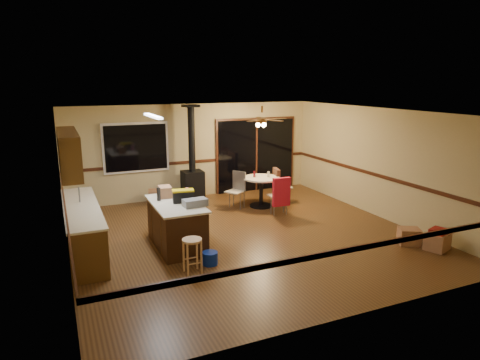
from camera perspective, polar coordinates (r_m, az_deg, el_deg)
floor at (r=9.17m, az=0.76°, el=-7.41°), size 7.00×7.00×0.00m
ceiling at (r=8.61m, az=0.81°, el=9.02°), size 7.00×7.00×0.00m
wall_back at (r=12.01m, az=-6.16°, el=3.88°), size 7.00×0.00×7.00m
wall_front at (r=5.91m, az=15.06°, el=-6.27°), size 7.00×0.00×7.00m
wall_left at (r=8.05m, az=-22.55°, el=-1.68°), size 0.00×7.00×7.00m
wall_right at (r=10.70m, az=18.11°, el=2.16°), size 0.00×7.00×7.00m
chair_rail at (r=8.87m, az=0.78°, el=-1.35°), size 7.00×7.00×0.08m
window at (r=11.56m, az=-13.70°, el=4.22°), size 1.72×0.10×1.32m
sliding_door at (r=12.70m, az=2.14°, el=3.30°), size 2.52×0.10×2.10m
lower_cabinets at (r=8.78m, az=-20.19°, el=-6.23°), size 0.60×3.00×0.86m
countertop at (r=8.64m, az=-20.42°, el=-3.41°), size 0.64×3.04×0.04m
upper_cabinets at (r=8.62m, az=-21.88°, el=3.39°), size 0.35×2.00×0.80m
kitchen_island at (r=8.54m, az=-8.48°, el=-5.90°), size 0.88×1.68×0.90m
wood_stove at (r=11.64m, az=-6.35°, el=0.71°), size 0.55×0.50×2.52m
ceiling_fan at (r=10.81m, az=2.94°, el=7.78°), size 0.24×0.24×0.55m
fluorescent_strip at (r=8.33m, az=-11.54°, el=8.34°), size 0.10×1.20×0.04m
toolbox_grey at (r=8.12m, az=-6.01°, el=-3.01°), size 0.46×0.28×0.14m
toolbox_black at (r=8.40m, az=-7.60°, el=-2.23°), size 0.43×0.28×0.22m
toolbox_yellow_lid at (r=8.36m, az=-7.62°, el=-1.40°), size 0.45×0.29×0.03m
box_on_island at (r=8.82m, az=-9.98°, el=-1.55°), size 0.27×0.35×0.22m
bottle_dark at (r=8.58m, az=-10.79°, el=-1.88°), size 0.09×0.09×0.26m
bottle_pink at (r=8.72m, az=-7.07°, el=-1.68°), size 0.08×0.08×0.20m
bottle_white at (r=8.89m, az=-10.43°, el=-1.62°), size 0.06×0.06×0.17m
bar_stool at (r=7.42m, az=-6.36°, el=-10.05°), size 0.44×0.44×0.62m
blue_bucket at (r=7.79m, az=-4.02°, el=-10.36°), size 0.33×0.33×0.23m
dining_table at (r=11.09m, az=2.84°, el=-0.88°), size 0.95×0.95×0.78m
glass_red at (r=11.04m, az=1.93°, el=0.80°), size 0.07×0.07×0.16m
glass_cream at (r=11.06m, az=3.81°, el=0.76°), size 0.07×0.07×0.15m
chair_left at (r=10.96m, az=-0.37°, el=-0.74°), size 0.55×0.55×0.51m
chair_near at (r=10.36m, az=5.48°, el=-1.57°), size 0.44×0.48×0.70m
chair_right at (r=11.39m, az=4.99°, el=-0.21°), size 0.54×0.51×0.70m
box_under_window at (r=11.58m, az=-10.88°, el=-2.24°), size 0.56×0.48×0.39m
box_corner_a at (r=9.23m, az=24.82°, el=-7.43°), size 0.54×0.50×0.34m
box_corner_b at (r=9.31m, az=21.61°, el=-6.99°), size 0.51×0.49×0.32m
box_small_red at (r=9.16m, az=24.95°, el=-6.19°), size 0.39×0.36×0.09m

